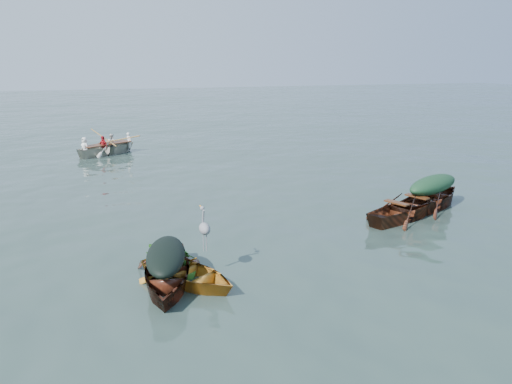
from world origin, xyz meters
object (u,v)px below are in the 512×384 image
open_wooden_boat (406,219)px  rowed_boat (108,155)px  yellow_dinghy (189,283)px  dark_covered_boat (167,285)px  green_tarp_boat (431,208)px  heron (205,235)px

open_wooden_boat → rowed_boat: rowed_boat is taller
yellow_dinghy → rowed_boat: bearing=59.3°
dark_covered_boat → green_tarp_boat: bearing=30.2°
dark_covered_boat → heron: heron is taller
open_wooden_boat → rowed_boat: (-7.17, 12.78, 0.00)m
green_tarp_boat → dark_covered_boat: bearing=83.1°
dark_covered_boat → rowed_boat: rowed_boat is taller
dark_covered_boat → open_wooden_boat: (6.91, 2.02, 0.00)m
green_tarp_boat → yellow_dinghy: bearing=84.5°
open_wooden_boat → heron: (-6.07, -1.75, 0.83)m
yellow_dinghy → green_tarp_boat: bearing=-14.3°
open_wooden_boat → green_tarp_boat: bearing=-86.1°
open_wooden_boat → rowed_boat: bearing=8.6°
yellow_dinghy → green_tarp_boat: (7.81, 2.69, 0.00)m
dark_covered_boat → heron: size_ratio=3.90×
yellow_dinghy → rowed_boat: (-0.67, 14.88, 0.00)m
green_tarp_boat → rowed_boat: size_ratio=1.02×
yellow_dinghy → dark_covered_boat: dark_covered_boat is taller
green_tarp_boat → heron: heron is taller
heron → rowed_boat: bearing=61.0°
yellow_dinghy → open_wooden_boat: (6.50, 2.10, 0.00)m
yellow_dinghy → dark_covered_boat: 0.41m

